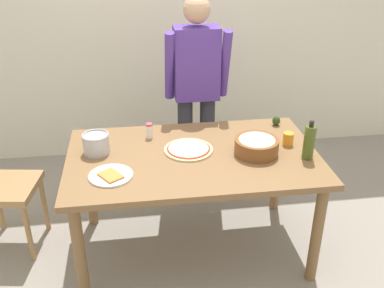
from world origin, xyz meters
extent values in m
plane|color=gray|center=(0.00, 0.00, 0.00)|extent=(8.00, 8.00, 0.00)
cube|color=silver|center=(0.00, 1.60, 1.30)|extent=(5.60, 0.10, 2.60)
cube|color=brown|center=(0.00, 0.00, 0.74)|extent=(1.60, 0.96, 0.04)
cylinder|color=brown|center=(-0.72, -0.40, 0.36)|extent=(0.07, 0.07, 0.72)
cylinder|color=brown|center=(0.72, -0.40, 0.36)|extent=(0.07, 0.07, 0.72)
cylinder|color=brown|center=(-0.72, 0.40, 0.36)|extent=(0.07, 0.07, 0.72)
cylinder|color=brown|center=(0.72, 0.40, 0.36)|extent=(0.07, 0.07, 0.72)
cylinder|color=#2D2D38|center=(0.04, 0.76, 0.42)|extent=(0.12, 0.12, 0.85)
cylinder|color=#2D2D38|center=(0.22, 0.76, 0.42)|extent=(0.12, 0.12, 0.85)
cube|color=#56389E|center=(0.13, 0.76, 1.12)|extent=(0.34, 0.20, 0.55)
cylinder|color=#56389E|center=(-0.08, 0.71, 1.12)|extent=(0.07, 0.21, 0.55)
cylinder|color=#56389E|center=(0.34, 0.71, 1.12)|extent=(0.07, 0.21, 0.55)
sphere|color=tan|center=(0.13, 0.76, 1.52)|extent=(0.20, 0.20, 0.20)
cube|color=#A37A4C|center=(-1.25, 0.22, 0.47)|extent=(0.46, 0.46, 0.05)
cylinder|color=#A37A4C|center=(-1.11, 0.03, 0.23)|extent=(0.04, 0.04, 0.45)
cylinder|color=#A37A4C|center=(-1.06, 0.37, 0.23)|extent=(0.04, 0.04, 0.45)
cylinder|color=beige|center=(-0.02, 0.06, 0.77)|extent=(0.32, 0.32, 0.01)
cylinder|color=#B22D1E|center=(-0.02, 0.06, 0.77)|extent=(0.28, 0.28, 0.00)
cylinder|color=beige|center=(-0.02, 0.06, 0.78)|extent=(0.26, 0.26, 0.00)
cylinder|color=white|center=(-0.51, -0.20, 0.77)|extent=(0.26, 0.26, 0.01)
cube|color=#CC8438|center=(-0.51, -0.22, 0.78)|extent=(0.16, 0.17, 0.01)
cylinder|color=brown|center=(0.40, -0.04, 0.81)|extent=(0.28, 0.28, 0.10)
ellipsoid|color=beige|center=(0.40, -0.04, 0.85)|extent=(0.25, 0.25, 0.05)
cylinder|color=#47561E|center=(0.70, -0.14, 0.87)|extent=(0.07, 0.07, 0.22)
cylinder|color=black|center=(0.70, -0.14, 1.00)|extent=(0.03, 0.03, 0.04)
cylinder|color=#B7B7BC|center=(-0.61, 0.11, 0.82)|extent=(0.17, 0.17, 0.12)
torus|color=#A5A5AD|center=(-0.61, 0.11, 0.88)|extent=(0.17, 0.17, 0.01)
cylinder|color=orange|center=(0.64, 0.05, 0.80)|extent=(0.07, 0.07, 0.08)
cylinder|color=white|center=(-0.26, 0.28, 0.81)|extent=(0.04, 0.04, 0.09)
cylinder|color=#D84C66|center=(-0.26, 0.28, 0.86)|extent=(0.04, 0.04, 0.02)
ellipsoid|color=#2D4219|center=(0.66, 0.36, 0.80)|extent=(0.06, 0.06, 0.07)
camera|label=1|loc=(-0.35, -2.47, 2.12)|focal=41.64mm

